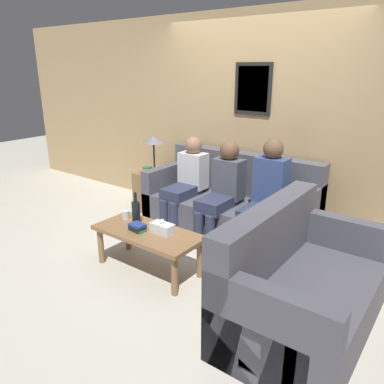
{
  "coord_description": "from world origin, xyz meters",
  "views": [
    {
      "loc": [
        2.18,
        -3.16,
        1.95
      ],
      "look_at": [
        -0.09,
        -0.13,
        0.68
      ],
      "focal_mm": 35.0,
      "sensor_mm": 36.0,
      "label": 1
    }
  ],
  "objects": [
    {
      "name": "tissue_box",
      "position": [
        -0.03,
        -0.69,
        0.48
      ],
      "size": [
        0.23,
        0.12,
        0.15
      ],
      "color": "silver",
      "rests_on": "coffee_table"
    },
    {
      "name": "side_table_with_lamp",
      "position": [
        -1.27,
        0.52,
        0.35
      ],
      "size": [
        0.4,
        0.4,
        1.08
      ],
      "color": "olive",
      "rests_on": "ground_plane"
    },
    {
      "name": "wine_bottle",
      "position": [
        -0.39,
        -0.68,
        0.55
      ],
      "size": [
        0.08,
        0.08,
        0.34
      ],
      "color": "black",
      "rests_on": "coffee_table"
    },
    {
      "name": "ground_plane",
      "position": [
        0.0,
        0.0,
        0.0
      ],
      "size": [
        16.0,
        16.0,
        0.0
      ],
      "primitive_type": "plane",
      "color": "beige"
    },
    {
      "name": "drinking_glass",
      "position": [
        -0.57,
        -0.65,
        0.47
      ],
      "size": [
        0.08,
        0.08,
        0.09
      ],
      "color": "silver",
      "rests_on": "coffee_table"
    },
    {
      "name": "person_middle",
      "position": [
        0.02,
        0.3,
        0.63
      ],
      "size": [
        0.34,
        0.65,
        1.16
      ],
      "color": "#2D334C",
      "rests_on": "ground_plane"
    },
    {
      "name": "person_right",
      "position": [
        0.54,
        0.32,
        0.67
      ],
      "size": [
        0.34,
        0.65,
        1.24
      ],
      "color": "#2D334C",
      "rests_on": "ground_plane"
    },
    {
      "name": "couch_side",
      "position": [
        1.35,
        -0.68,
        0.33
      ],
      "size": [
        0.89,
        1.51,
        0.95
      ],
      "rotation": [
        0.0,
        0.0,
        1.57
      ],
      "color": "#4C4C56",
      "rests_on": "ground_plane"
    },
    {
      "name": "person_left",
      "position": [
        -0.55,
        0.37,
        0.62
      ],
      "size": [
        0.34,
        0.65,
        1.13
      ],
      "color": "#2D334C",
      "rests_on": "ground_plane"
    },
    {
      "name": "wall_back",
      "position": [
        0.0,
        1.0,
        1.3
      ],
      "size": [
        9.0,
        0.08,
        2.6
      ],
      "color": "tan",
      "rests_on": "ground_plane"
    },
    {
      "name": "couch_main",
      "position": [
        0.0,
        0.54,
        0.32
      ],
      "size": [
        2.02,
        0.89,
        0.95
      ],
      "color": "#4C4C56",
      "rests_on": "ground_plane"
    },
    {
      "name": "coffee_table",
      "position": [
        -0.18,
        -0.74,
        0.36
      ],
      "size": [
        1.11,
        0.5,
        0.42
      ],
      "color": "olive",
      "rests_on": "ground_plane"
    },
    {
      "name": "book_stack",
      "position": [
        -0.26,
        -0.8,
        0.46
      ],
      "size": [
        0.16,
        0.13,
        0.07
      ],
      "color": "#237547",
      "rests_on": "coffee_table"
    }
  ]
}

